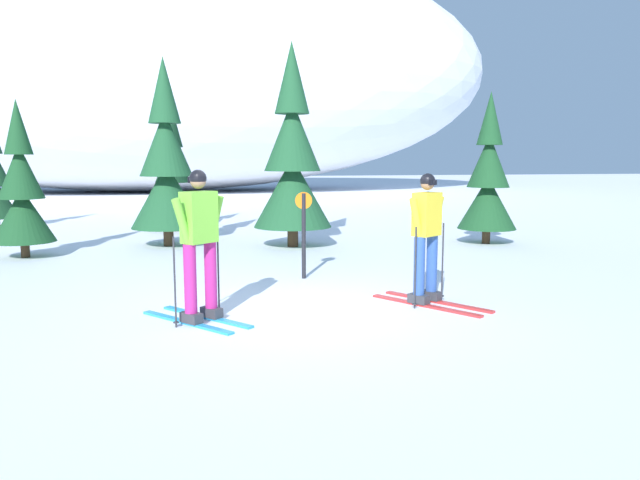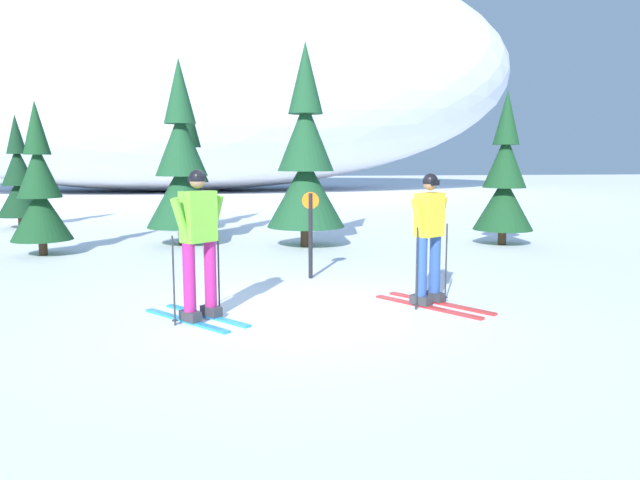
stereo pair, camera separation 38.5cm
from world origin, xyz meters
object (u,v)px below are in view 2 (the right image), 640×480
object	(u,v)px
skier_yellow_jacket	(429,238)
pine_tree_right	(306,163)
pine_tree_left	(40,191)
trail_marker_post	(311,230)
pine_tree_center_right	(191,177)
pine_tree_far_right	(504,181)
skier_lime_jacket	(199,242)
pine_tree_center_left	(181,168)
pine_tree_far_left	(19,181)

from	to	relation	value
skier_yellow_jacket	pine_tree_right	xyz separation A→B (m)	(-0.91, 5.70, 0.96)
pine_tree_left	trail_marker_post	distance (m)	6.09
pine_tree_center_right	pine_tree_far_right	distance (m)	8.45
skier_lime_jacket	pine_tree_left	distance (m)	6.62
skier_yellow_jacket	pine_tree_center_left	world-z (taller)	pine_tree_center_left
pine_tree_center_right	pine_tree_right	bearing A→B (deg)	-55.28
pine_tree_far_left	trail_marker_post	size ratio (longest dim) A/B	2.24
skier_lime_jacket	pine_tree_left	world-z (taller)	pine_tree_left
pine_tree_left	pine_tree_far_right	xyz separation A→B (m)	(10.07, -0.08, 0.15)
skier_yellow_jacket	trail_marker_post	bearing A→B (deg)	122.51
skier_yellow_jacket	pine_tree_center_right	world-z (taller)	pine_tree_center_right
skier_lime_jacket	pine_tree_center_right	world-z (taller)	pine_tree_center_right
pine_tree_center_left	pine_tree_far_right	distance (m)	7.38
pine_tree_center_left	trail_marker_post	world-z (taller)	pine_tree_center_left
skier_lime_jacket	pine_tree_center_left	world-z (taller)	pine_tree_center_left
skier_yellow_jacket	pine_tree_far_left	bearing A→B (deg)	128.46
skier_lime_jacket	trail_marker_post	bearing A→B (deg)	54.36
pine_tree_far_left	pine_tree_far_right	xyz separation A→B (m)	(12.15, -5.47, 0.12)
skier_lime_jacket	trail_marker_post	world-z (taller)	skier_lime_jacket
pine_tree_far_left	pine_tree_center_left	distance (m)	6.54
skier_yellow_jacket	pine_tree_far_left	size ratio (longest dim) A/B	0.55
pine_tree_left	trail_marker_post	xyz separation A→B (m)	(5.12, -3.26, -0.50)
pine_tree_center_right	pine_tree_right	size ratio (longest dim) A/B	0.77
pine_tree_left	pine_tree_far_right	world-z (taller)	pine_tree_far_right
skier_lime_jacket	pine_tree_far_right	world-z (taller)	pine_tree_far_right
pine_tree_right	trail_marker_post	bearing A→B (deg)	-96.52
pine_tree_right	pine_tree_far_right	world-z (taller)	pine_tree_right
pine_tree_left	pine_tree_center_right	size ratio (longest dim) A/B	0.90
pine_tree_left	skier_yellow_jacket	bearing A→B (deg)	-39.65
pine_tree_center_left	pine_tree_right	size ratio (longest dim) A/B	0.93
pine_tree_right	pine_tree_far_right	size ratio (longest dim) A/B	1.29
pine_tree_left	pine_tree_center_right	distance (m)	5.13
pine_tree_left	trail_marker_post	world-z (taller)	pine_tree_left
skier_lime_jacket	pine_tree_left	xyz separation A→B (m)	(-3.40, 5.66, 0.34)
pine_tree_far_right	skier_lime_jacket	bearing A→B (deg)	-140.03
pine_tree_far_left	skier_yellow_jacket	bearing A→B (deg)	-51.54
skier_lime_jacket	pine_tree_center_right	size ratio (longest dim) A/B	0.53
pine_tree_center_left	pine_tree_far_right	size ratio (longest dim) A/B	1.20
pine_tree_left	pine_tree_center_left	bearing A→B (deg)	20.65
skier_lime_jacket	pine_tree_far_right	bearing A→B (deg)	39.97
pine_tree_far_left	pine_tree_center_right	xyz separation A→B (m)	(4.90, -1.12, 0.11)
pine_tree_center_left	pine_tree_center_right	distance (m)	3.25
skier_yellow_jacket	pine_tree_far_right	world-z (taller)	pine_tree_far_right
skier_yellow_jacket	pine_tree_center_right	distance (m)	10.29
pine_tree_left	pine_tree_right	size ratio (longest dim) A/B	0.70
pine_tree_center_left	trail_marker_post	xyz separation A→B (m)	(2.35, -4.31, -0.95)
pine_tree_far_left	pine_tree_center_left	size ratio (longest dim) A/B	0.77
pine_tree_center_right	trail_marker_post	xyz separation A→B (m)	(2.30, -7.54, -0.65)
pine_tree_center_right	skier_yellow_jacket	bearing A→B (deg)	-69.35
pine_tree_center_left	pine_tree_center_right	bearing A→B (deg)	89.22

